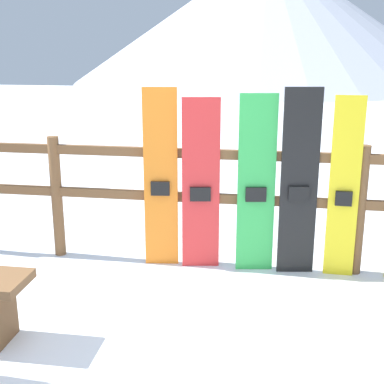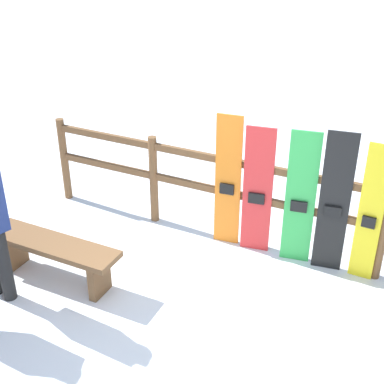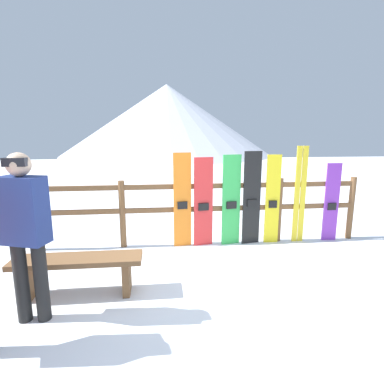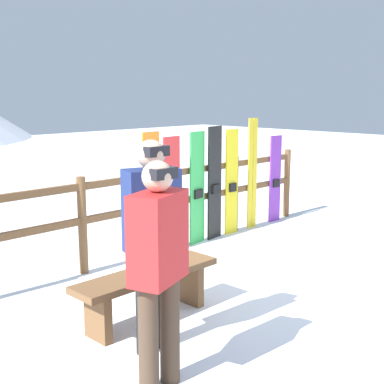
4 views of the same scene
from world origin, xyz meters
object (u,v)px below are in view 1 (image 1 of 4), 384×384
Objects in this scene: snowboard_red at (201,185)px; snowboard_yellow at (344,189)px; snowboard_green at (256,185)px; snowboard_black_stripe at (299,184)px; snowboard_orange at (161,179)px.

snowboard_yellow is (1.17, 0.00, 0.02)m from snowboard_red.
snowboard_black_stripe reaches higher than snowboard_green.
snowboard_green is (0.46, 0.00, 0.02)m from snowboard_red.
snowboard_black_stripe is (0.35, 0.00, 0.03)m from snowboard_green.
snowboard_red is 0.97× the size of snowboard_green.
snowboard_green reaches higher than snowboard_yellow.
snowboard_orange is 1.03× the size of snowboard_green.
snowboard_red is 0.94× the size of snowboard_black_stripe.
snowboard_orange is at bearing -180.00° from snowboard_black_stripe.
snowboard_green reaches higher than snowboard_red.
snowboard_green is at bearing -179.99° from snowboard_black_stripe.
snowboard_orange is at bearing 179.99° from snowboard_red.
snowboard_red is at bearing -180.00° from snowboard_green.
snowboard_orange is 0.99× the size of snowboard_black_stripe.
snowboard_red is at bearing -179.99° from snowboard_black_stripe.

